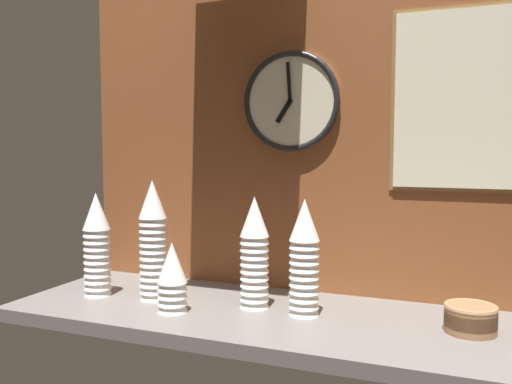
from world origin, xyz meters
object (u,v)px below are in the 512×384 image
(cup_stack_far_left, at_px, (97,244))
(menu_board, at_px, (479,99))
(cup_stack_left, at_px, (153,240))
(bowl_stack_far_right, at_px, (471,317))
(cup_stack_center_right, at_px, (304,258))
(cup_stack_center, at_px, (254,252))
(cup_stack_center_left, at_px, (172,277))
(wall_clock, at_px, (291,101))

(cup_stack_far_left, bearing_deg, menu_board, 14.61)
(cup_stack_left, relative_size, bowl_stack_far_right, 2.80)
(bowl_stack_far_right, height_order, menu_board, menu_board)
(bowl_stack_far_right, bearing_deg, menu_board, 88.79)
(cup_stack_far_left, xyz_separation_m, menu_board, (1.12, 0.29, 0.45))
(cup_stack_center_right, distance_m, cup_stack_center, 0.16)
(bowl_stack_far_right, bearing_deg, cup_stack_center_left, -170.61)
(cup_stack_center_left, distance_m, cup_stack_center, 0.25)
(wall_clock, bearing_deg, cup_stack_left, -145.10)
(cup_stack_left, height_order, cup_stack_center_right, cup_stack_left)
(cup_stack_far_left, relative_size, bowl_stack_far_right, 2.48)
(cup_stack_center_left, distance_m, cup_stack_far_left, 0.33)
(cup_stack_far_left, distance_m, bowl_stack_far_right, 1.13)
(cup_stack_center_left, relative_size, cup_stack_center, 0.62)
(menu_board, bearing_deg, cup_stack_center, -159.33)
(cup_stack_center, relative_size, menu_board, 0.62)
(bowl_stack_far_right, xyz_separation_m, wall_clock, (-0.56, 0.22, 0.59))
(cup_stack_center, bearing_deg, menu_board, 20.67)
(cup_stack_center_left, bearing_deg, cup_stack_center_right, 16.79)
(cup_stack_center, distance_m, bowl_stack_far_right, 0.61)
(cup_stack_far_left, bearing_deg, cup_stack_center, 7.12)
(bowl_stack_far_right, xyz_separation_m, menu_board, (0.00, 0.22, 0.58))
(wall_clock, height_order, menu_board, menu_board)
(wall_clock, bearing_deg, menu_board, 0.90)
(menu_board, bearing_deg, cup_stack_left, -164.16)
(cup_stack_center_left, relative_size, menu_board, 0.38)
(cup_stack_center_right, bearing_deg, cup_stack_center_left, -163.21)
(cup_stack_far_left, xyz_separation_m, bowl_stack_far_right, (1.12, 0.07, -0.13))
(cup_stack_center_right, distance_m, wall_clock, 0.53)
(cup_stack_far_left, height_order, menu_board, menu_board)
(cup_stack_left, relative_size, wall_clock, 1.15)
(cup_stack_left, distance_m, cup_stack_center_right, 0.49)
(cup_stack_far_left, distance_m, cup_stack_center, 0.52)
(cup_stack_center, height_order, menu_board, menu_board)
(cup_stack_center_right, xyz_separation_m, bowl_stack_far_right, (0.44, 0.02, -0.13))
(bowl_stack_far_right, relative_size, menu_board, 0.25)
(cup_stack_center_left, relative_size, cup_stack_far_left, 0.62)
(cup_stack_center_left, bearing_deg, cup_stack_far_left, 168.51)
(cup_stack_left, xyz_separation_m, cup_stack_center_left, (0.12, -0.09, -0.09))
(cup_stack_left, distance_m, cup_stack_far_left, 0.20)
(cup_stack_far_left, height_order, cup_stack_center, same)
(cup_stack_center_right, xyz_separation_m, menu_board, (0.45, 0.25, 0.45))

